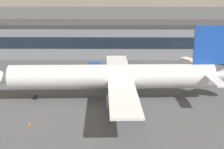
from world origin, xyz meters
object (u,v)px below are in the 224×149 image
object	(u,v)px
airliner	(116,77)
baggage_tug	(95,64)
fuel_truck	(191,64)
traffic_cone_0	(29,124)

from	to	relation	value
airliner	baggage_tug	xyz separation A→B (m)	(-6.91, 30.75, -4.50)
airliner	fuel_truck	distance (m)	37.71
baggage_tug	traffic_cone_0	size ratio (longest dim) A/B	6.25
traffic_cone_0	airliner	bearing A→B (deg)	42.96
fuel_truck	baggage_tug	world-z (taller)	fuel_truck
fuel_truck	traffic_cone_0	xyz separation A→B (m)	(-41.58, -44.61, -1.56)
airliner	traffic_cone_0	bearing A→B (deg)	-137.04
fuel_truck	baggage_tug	bearing A→B (deg)	175.99
traffic_cone_0	baggage_tug	bearing A→B (deg)	77.56
baggage_tug	fuel_truck	bearing A→B (deg)	-4.01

